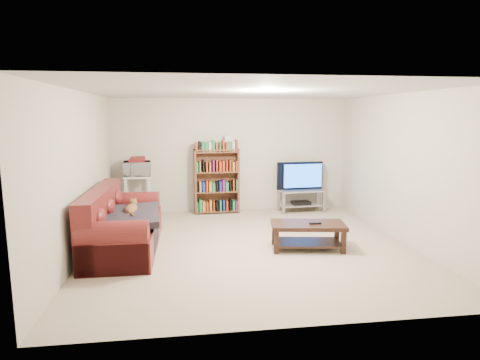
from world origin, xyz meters
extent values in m
plane|color=#C7B094|center=(0.00, 0.00, 0.00)|extent=(5.00, 5.00, 0.00)
plane|color=white|center=(0.00, 0.00, 2.40)|extent=(5.00, 5.00, 0.00)
plane|color=beige|center=(0.00, 2.50, 1.20)|extent=(5.00, 0.00, 5.00)
plane|color=beige|center=(0.00, -2.50, 1.20)|extent=(5.00, 0.00, 5.00)
plane|color=beige|center=(-2.50, 0.00, 1.20)|extent=(0.00, 5.00, 5.00)
plane|color=beige|center=(2.50, 0.00, 1.20)|extent=(0.00, 5.00, 5.00)
cube|color=maroon|center=(-1.93, 0.13, 0.21)|extent=(0.97, 2.23, 0.42)
cube|color=maroon|center=(-2.28, 0.14, 0.48)|extent=(0.27, 2.22, 0.93)
cube|color=maroon|center=(-1.93, -0.86, 0.27)|extent=(0.91, 0.25, 0.54)
cube|color=maroon|center=(-1.92, 1.12, 0.27)|extent=(0.91, 0.25, 0.54)
cube|color=#28232C|center=(-1.83, -0.02, 0.55)|extent=(0.94, 1.18, 0.19)
cube|color=black|center=(0.87, -0.24, 0.38)|extent=(1.19, 0.72, 0.06)
cube|color=black|center=(0.87, -0.24, 0.10)|extent=(1.07, 0.65, 0.03)
cube|color=black|center=(0.34, -0.39, 0.17)|extent=(0.08, 0.08, 0.35)
cube|color=black|center=(1.33, -0.54, 0.17)|extent=(0.08, 0.08, 0.35)
cube|color=black|center=(0.41, 0.05, 0.17)|extent=(0.08, 0.08, 0.35)
cube|color=black|center=(1.40, -0.10, 0.17)|extent=(0.08, 0.08, 0.35)
cube|color=black|center=(0.96, -0.31, 0.42)|extent=(0.18, 0.05, 0.02)
cube|color=#999EA3|center=(1.46, 2.15, 0.46)|extent=(0.98, 0.49, 0.03)
cube|color=#999EA3|center=(1.46, 2.15, 0.15)|extent=(0.93, 0.47, 0.02)
cube|color=gray|center=(1.03, 1.94, 0.24)|extent=(0.05, 0.05, 0.48)
cube|color=gray|center=(1.92, 2.00, 0.24)|extent=(0.05, 0.05, 0.48)
cube|color=gray|center=(1.01, 2.30, 0.24)|extent=(0.05, 0.05, 0.48)
cube|color=gray|center=(1.90, 2.36, 0.24)|extent=(0.05, 0.05, 0.48)
imported|color=black|center=(1.46, 2.15, 0.77)|extent=(1.03, 0.20, 0.59)
cube|color=black|center=(1.46, 2.15, 0.19)|extent=(0.40, 0.29, 0.06)
cube|color=brown|center=(-0.79, 2.27, 0.68)|extent=(0.05, 0.29, 1.36)
cube|color=brown|center=(0.11, 2.31, 0.68)|extent=(0.05, 0.29, 1.36)
cube|color=brown|center=(-0.34, 2.29, 1.34)|extent=(0.95, 0.34, 0.03)
cube|color=maroon|center=(-0.55, 2.28, 1.39)|extent=(0.28, 0.22, 0.07)
cube|color=silver|center=(-1.94, 2.15, 0.83)|extent=(0.55, 0.42, 0.04)
cube|color=silver|center=(-1.94, 2.15, 0.30)|extent=(0.50, 0.37, 0.03)
cube|color=silver|center=(-2.16, 1.98, 0.40)|extent=(0.05, 0.05, 0.81)
cube|color=silver|center=(-1.71, 2.01, 0.40)|extent=(0.05, 0.05, 0.81)
cube|color=silver|center=(-2.18, 2.29, 0.40)|extent=(0.05, 0.05, 0.81)
cube|color=silver|center=(-1.73, 2.31, 0.40)|extent=(0.05, 0.05, 0.81)
imported|color=silver|center=(-1.94, 2.15, 0.99)|extent=(0.54, 0.38, 0.29)
cube|color=maroon|center=(-1.94, 2.15, 1.16)|extent=(0.32, 0.29, 0.05)
camera|label=1|loc=(-0.98, -6.02, 2.04)|focal=30.00mm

